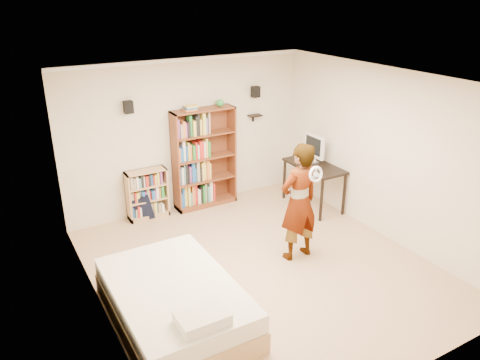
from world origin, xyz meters
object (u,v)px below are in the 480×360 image
object	(u,v)px
computer_desk	(313,186)
person	(299,202)
low_bookshelf	(147,194)
tall_bookshelf	(204,159)
daybed	(174,298)

from	to	relation	value
computer_desk	person	xyz separation A→B (m)	(-1.31, -1.29, 0.49)
low_bookshelf	person	distance (m)	2.84
tall_bookshelf	computer_desk	distance (m)	2.06
computer_desk	tall_bookshelf	bearing A→B (deg)	148.37
tall_bookshelf	person	world-z (taller)	tall_bookshelf
tall_bookshelf	computer_desk	size ratio (longest dim) A/B	1.53
tall_bookshelf	person	distance (m)	2.36
tall_bookshelf	daybed	distance (m)	3.35
tall_bookshelf	low_bookshelf	bearing A→B (deg)	178.16
person	tall_bookshelf	bearing A→B (deg)	-84.08
low_bookshelf	computer_desk	bearing A→B (deg)	-21.09
person	daybed	bearing A→B (deg)	8.14
low_bookshelf	person	bearing A→B (deg)	-57.75
low_bookshelf	daybed	size ratio (longest dim) A/B	0.42
tall_bookshelf	daybed	size ratio (longest dim) A/B	0.86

